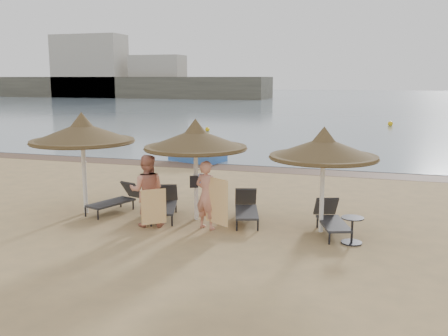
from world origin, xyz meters
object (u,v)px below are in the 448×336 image
Objects in this scene: palapa_right at (324,148)px; lounger_near_right at (246,208)px; person_left at (147,185)px; person_right at (207,190)px; lounger_far_left at (117,199)px; pedal_boat at (197,152)px; lounger_near_left at (165,203)px; lounger_far_right at (331,218)px; side_table at (352,231)px; palapa_left at (82,133)px; palapa_center at (196,140)px.

palapa_right reaches higher than lounger_near_right.
person_left is 1.60m from person_right.
palapa_right is at bearing -150.67° from person_right.
lounger_far_left is 3.88m from lounger_near_right.
lounger_near_right is 0.68× the size of pedal_boat.
lounger_far_right is at bearing -19.79° from lounger_near_left.
lounger_near_right is 3.10m from side_table.
palapa_left reaches higher than lounger_near_right.
side_table is at bearing 10.31° from lounger_far_left.
person_right reaches higher than lounger_near_right.
lounger_near_right is at bearing -109.78° from person_right.
person_left is at bearing -15.70° from palapa_left.
palapa_right is 1.46× the size of lounger_far_right.
side_table is (0.80, -0.70, -1.85)m from palapa_right.
lounger_far_right is (0.25, 0.05, -1.79)m from palapa_right.
lounger_far_left reaches higher than side_table.
person_left is (2.27, -0.64, -1.22)m from palapa_left.
palapa_right is at bearing -2.49° from palapa_center.
lounger_far_left is at bearing 177.21° from palapa_right.
side_table is at bearing -4.09° from palapa_left.
person_right reaches higher than pedal_boat.
person_left is at bearing -178.89° from side_table.
palapa_center is 1.79m from person_left.
lounger_near_right is at bearing 158.29° from side_table.
lounger_far_left is at bearing 176.81° from palapa_center.
lounger_far_right is 11.64m from pedal_boat.
lounger_near_left is at bearing 170.35° from lounger_near_right.
lounger_far_left is 2.92× the size of side_table.
palapa_center is 1.46× the size of lounger_near_left.
lounger_near_right is at bearing 7.44° from palapa_left.
palapa_center reaches higher than lounger_near_left.
lounger_far_right is 3.25m from person_right.
palapa_right is 1.46× the size of lounger_far_left.
person_left is at bearing 171.55° from lounger_far_right.
palapa_right is (3.43, -0.15, -0.08)m from palapa_center.
palapa_right is 6.23m from lounger_far_left.
lounger_far_left is 1.58m from lounger_near_left.
pedal_boat is (-4.69, 8.89, 0.06)m from lounger_near_right.
palapa_center reaches higher than lounger_far_left.
lounger_far_left is at bearing 159.04° from lounger_far_right.
palapa_left is at bearing 170.25° from lounger_near_left.
person_right is (3.09, -0.88, 0.68)m from lounger_far_left.
lounger_far_right is 0.67× the size of pedal_boat.
palapa_center is 1.28× the size of person_left.
person_right is at bearing -143.55° from lounger_near_right.
palapa_center is at bearing 176.10° from lounger_near_right.
palapa_center is at bearing -153.45° from person_left.
person_right is at bearing -50.43° from pedal_boat.
palapa_left is 1.59× the size of lounger_far_right.
palapa_center is 4.72m from side_table.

